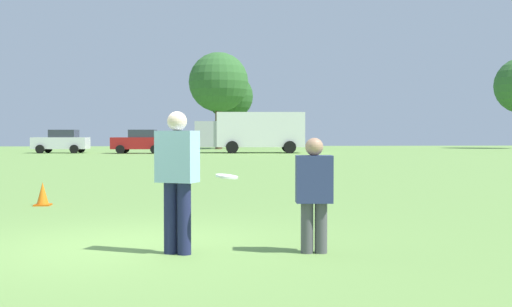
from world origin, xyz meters
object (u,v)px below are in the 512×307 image
(player_thrower, at_px, (177,174))
(box_truck, at_px, (253,131))
(parked_car_center, at_px, (140,141))
(player_defender, at_px, (314,189))
(parked_car_mid_left, at_px, (61,141))
(traffic_cone, at_px, (43,194))
(frisbee, at_px, (227,176))

(player_thrower, bearing_deg, box_truck, 83.94)
(parked_car_center, bearing_deg, box_truck, 2.24)
(player_thrower, distance_m, player_defender, 1.69)
(parked_car_mid_left, bearing_deg, player_thrower, -76.43)
(traffic_cone, xyz_separation_m, box_truck, (7.42, 36.64, 1.52))
(parked_car_center, bearing_deg, player_defender, -82.01)
(player_thrower, xyz_separation_m, frisbee, (0.60, -0.20, -0.02))
(player_defender, height_order, traffic_cone, player_defender)
(parked_car_mid_left, bearing_deg, player_defender, -74.38)
(player_defender, distance_m, box_truck, 42.43)
(frisbee, xyz_separation_m, box_truck, (3.89, 42.44, 0.79))
(player_thrower, bearing_deg, parked_car_center, 95.75)
(box_truck, bearing_deg, player_thrower, -96.06)
(parked_car_center, relative_size, box_truck, 0.50)
(frisbee, height_order, parked_car_mid_left, parked_car_mid_left)
(frisbee, distance_m, box_truck, 42.63)
(frisbee, bearing_deg, traffic_cone, 121.39)
(player_defender, height_order, parked_car_mid_left, parked_car_mid_left)
(frisbee, xyz_separation_m, traffic_cone, (-3.54, 5.80, -0.73))
(player_thrower, xyz_separation_m, box_truck, (4.49, 42.24, 0.77))
(player_defender, bearing_deg, box_truck, 86.20)
(player_defender, height_order, parked_car_center, parked_car_center)
(traffic_cone, height_order, parked_car_mid_left, parked_car_mid_left)
(player_thrower, height_order, player_defender, player_thrower)
(parked_car_center, distance_m, box_truck, 8.75)
(player_thrower, distance_m, parked_car_mid_left, 44.47)
(box_truck, bearing_deg, parked_car_center, -177.76)
(player_defender, bearing_deg, traffic_cone, 129.08)
(player_thrower, xyz_separation_m, player_defender, (1.68, -0.09, -0.20))
(player_thrower, distance_m, traffic_cone, 6.37)
(player_defender, bearing_deg, parked_car_center, 97.99)
(player_thrower, bearing_deg, parked_car_mid_left, 103.57)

